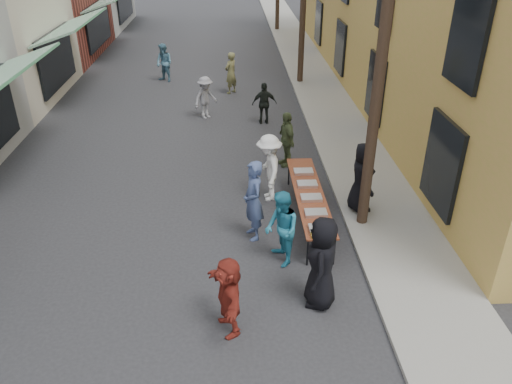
{
  "coord_description": "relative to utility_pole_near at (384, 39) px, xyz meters",
  "views": [
    {
      "loc": [
        1.16,
        -7.28,
        6.7
      ],
      "look_at": [
        1.65,
        2.45,
        1.3
      ],
      "focal_mm": 35.0,
      "sensor_mm": 36.0,
      "label": 1
    }
  ],
  "objects": [
    {
      "name": "condiment_jar_c",
      "position": [
        -1.51,
        -1.44,
        -3.71
      ],
      "size": [
        0.07,
        0.07,
        0.08
      ],
      "primitive_type": "cylinder",
      "color": "#A57F26",
      "rests_on": "serving_table"
    },
    {
      "name": "passerby_left",
      "position": [
        -4.11,
        7.69,
        -3.71
      ],
      "size": [
        1.15,
        1.13,
        1.58
      ],
      "primitive_type": "imported",
      "rotation": [
        0.0,
        0.0,
        0.75
      ],
      "color": "gray",
      "rests_on": "ground"
    },
    {
      "name": "catering_tray_buns",
      "position": [
        -1.29,
        0.01,
        -3.71
      ],
      "size": [
        0.5,
        0.33,
        0.08
      ],
      "primitive_type": "cube",
      "color": "tan",
      "rests_on": "serving_table"
    },
    {
      "name": "serving_table",
      "position": [
        -1.29,
        0.31,
        -3.79
      ],
      "size": [
        0.7,
        4.0,
        0.75
      ],
      "color": "maroon",
      "rests_on": "ground"
    },
    {
      "name": "guest_front_b",
      "position": [
        -2.7,
        -0.38,
        -3.52
      ],
      "size": [
        0.64,
        0.81,
        1.95
      ],
      "primitive_type": "imported",
      "rotation": [
        0.0,
        0.0,
        -1.31
      ],
      "color": "#435583",
      "rests_on": "ground"
    },
    {
      "name": "passerby_far",
      "position": [
        -6.16,
        12.58,
        -3.65
      ],
      "size": [
        1.05,
        1.01,
        1.7
      ],
      "primitive_type": "imported",
      "rotation": [
        0.0,
        0.0,
        5.63
      ],
      "color": "teal",
      "rests_on": "ground"
    },
    {
      "name": "catering_tray_buns_end",
      "position": [
        -1.29,
        1.41,
        -3.71
      ],
      "size": [
        0.5,
        0.33,
        0.08
      ],
      "primitive_type": "cube",
      "color": "tan",
      "rests_on": "serving_table"
    },
    {
      "name": "cup_stack",
      "position": [
        -1.09,
        -1.59,
        -3.69
      ],
      "size": [
        0.08,
        0.08,
        0.12
      ],
      "primitive_type": "cylinder",
      "color": "tan",
      "rests_on": "serving_table"
    },
    {
      "name": "guest_queue_back",
      "position": [
        -3.28,
        -3.4,
        -3.72
      ],
      "size": [
        0.83,
        1.52,
        1.56
      ],
      "primitive_type": "imported",
      "rotation": [
        0.0,
        0.0,
        -1.3
      ],
      "color": "maroon",
      "rests_on": "ground"
    },
    {
      "name": "passerby_right",
      "position": [
        -3.15,
        10.68,
        -3.63
      ],
      "size": [
        0.73,
        0.76,
        1.75
      ],
      "primitive_type": "imported",
      "rotation": [
        0.0,
        0.0,
        4.0
      ],
      "color": "olive",
      "rests_on": "ground"
    },
    {
      "name": "condiment_jar_b",
      "position": [
        -1.51,
        -1.54,
        -3.71
      ],
      "size": [
        0.07,
        0.07,
        0.08
      ],
      "primitive_type": "cylinder",
      "color": "#A57F26",
      "rests_on": "serving_table"
    },
    {
      "name": "passerby_mid",
      "position": [
        -1.96,
        7.02,
        -3.74
      ],
      "size": [
        0.91,
        0.41,
        1.52
      ],
      "primitive_type": "imported",
      "rotation": [
        0.0,
        0.0,
        3.19
      ],
      "color": "black",
      "rests_on": "ground"
    },
    {
      "name": "sidewalk",
      "position": [
        0.7,
        12.0,
        -4.45
      ],
      "size": [
        2.2,
        60.0,
        0.1
      ],
      "primitive_type": "cube",
      "color": "gray",
      "rests_on": "ground"
    },
    {
      "name": "condiment_jar_a",
      "position": [
        -1.51,
        -1.64,
        -3.71
      ],
      "size": [
        0.07,
        0.07,
        0.08
      ],
      "primitive_type": "cylinder",
      "color": "#A57F26",
      "rests_on": "serving_table"
    },
    {
      "name": "guest_front_c",
      "position": [
        -2.15,
        -1.42,
        -3.64
      ],
      "size": [
        0.83,
        0.97,
        1.72
      ],
      "primitive_type": "imported",
      "rotation": [
        0.0,
        0.0,
        -1.33
      ],
      "color": "teal",
      "rests_on": "ground"
    },
    {
      "name": "guest_front_e",
      "position": [
        -1.53,
        3.49,
        -3.65
      ],
      "size": [
        0.66,
        1.07,
        1.7
      ],
      "primitive_type": "imported",
      "rotation": [
        0.0,
        0.0,
        -1.3
      ],
      "color": "#4D5B35",
      "rests_on": "ground"
    },
    {
      "name": "guest_front_d",
      "position": [
        -2.21,
        1.44,
        -3.59
      ],
      "size": [
        0.77,
        1.23,
        1.82
      ],
      "primitive_type": "imported",
      "rotation": [
        0.0,
        0.0,
        -1.49
      ],
      "color": "white",
      "rests_on": "ground"
    },
    {
      "name": "server",
      "position": [
        0.05,
        0.59,
        -3.49
      ],
      "size": [
        0.75,
        0.99,
        1.82
      ],
      "primitive_type": "imported",
      "rotation": [
        0.0,
        0.0,
        1.78
      ],
      "color": "black",
      "rests_on": "sidewalk"
    },
    {
      "name": "catering_tray_foil_b",
      "position": [
        -1.29,
        -0.69,
        -3.71
      ],
      "size": [
        0.5,
        0.33,
        0.08
      ],
      "primitive_type": "cube",
      "color": "#B2B2B7",
      "rests_on": "serving_table"
    },
    {
      "name": "catering_tray_foil_d",
      "position": [
        -1.29,
        0.71,
        -3.71
      ],
      "size": [
        0.5,
        0.33,
        0.08
      ],
      "primitive_type": "cube",
      "color": "#B2B2B7",
      "rests_on": "serving_table"
    },
    {
      "name": "catering_tray_sausage",
      "position": [
        -1.29,
        -1.34,
        -3.71
      ],
      "size": [
        0.5,
        0.33,
        0.08
      ],
      "primitive_type": "cube",
      "color": "maroon",
      "rests_on": "serving_table"
    },
    {
      "name": "utility_pole_near",
      "position": [
        0.0,
        0.0,
        0.0
      ],
      "size": [
        0.26,
        0.26,
        9.0
      ],
      "primitive_type": "cylinder",
      "color": "#2D2116",
      "rests_on": "ground"
    },
    {
      "name": "ground",
      "position": [
        -4.3,
        -3.0,
        -4.5
      ],
      "size": [
        120.0,
        120.0,
        0.0
      ],
      "primitive_type": "plane",
      "color": "#28282B",
      "rests_on": "ground"
    },
    {
      "name": "guest_front_a",
      "position": [
        -1.51,
        -2.77,
        -3.54
      ],
      "size": [
        0.82,
        1.06,
        1.93
      ],
      "primitive_type": "imported",
      "rotation": [
        0.0,
        0.0,
        -1.82
      ],
      "color": "black",
      "rests_on": "ground"
    }
  ]
}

